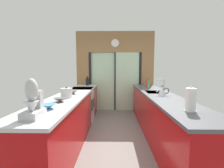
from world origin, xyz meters
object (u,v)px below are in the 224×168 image
object	(u,v)px
mixing_bowl_mid	(60,100)
knife_block	(87,82)
paper_towel_roll	(191,100)
stand_mixer	(33,103)
stock_pot	(66,93)
soap_bottle_far	(147,83)
mixing_bowl_far	(73,92)
soap_bottle_near	(149,84)
oven_range	(82,105)
mixing_bowl_near	(48,106)
kettle	(162,91)

from	to	relation	value
mixing_bowl_mid	knife_block	distance (m)	2.51
knife_block	paper_towel_roll	xyz separation A→B (m)	(1.78, -3.03, 0.03)
stand_mixer	stock_pot	distance (m)	1.13
mixing_bowl_mid	knife_block	xyz separation A→B (m)	(-0.00, 2.50, 0.07)
mixing_bowl_mid	soap_bottle_far	xyz separation A→B (m)	(1.78, 1.97, 0.07)
mixing_bowl_far	soap_bottle_near	distance (m)	2.02
mixing_bowl_mid	soap_bottle_near	bearing A→B (deg)	43.93
mixing_bowl_mid	soap_bottle_near	distance (m)	2.47
oven_range	mixing_bowl_mid	world-z (taller)	mixing_bowl_mid
stock_pot	oven_range	bearing A→B (deg)	90.74
mixing_bowl_mid	knife_block	bearing A→B (deg)	90.00
stand_mixer	paper_towel_roll	size ratio (longest dim) A/B	1.34
oven_range	stock_pot	xyz separation A→B (m)	(0.02, -1.42, 0.55)
oven_range	mixing_bowl_far	bearing A→B (deg)	-88.96
mixing_bowl_far	soap_bottle_near	size ratio (longest dim) A/B	0.87
oven_range	mixing_bowl_near	world-z (taller)	mixing_bowl_near
soap_bottle_far	soap_bottle_near	bearing A→B (deg)	-90.00
kettle	soap_bottle_near	world-z (taller)	soap_bottle_near
mixing_bowl_mid	soap_bottle_far	world-z (taller)	soap_bottle_far
stand_mixer	mixing_bowl_near	bearing A→B (deg)	90.00
mixing_bowl_near	soap_bottle_far	size ratio (longest dim) A/B	0.85
mixing_bowl_mid	mixing_bowl_far	distance (m)	0.75
soap_bottle_near	mixing_bowl_far	bearing A→B (deg)	-151.67
knife_block	soap_bottle_far	xyz separation A→B (m)	(1.78, -0.54, -0.00)
knife_block	stand_mixer	distance (m)	3.29
stock_pot	stand_mixer	bearing A→B (deg)	-90.00
mixing_bowl_mid	stock_pot	xyz separation A→B (m)	(-0.00, 0.34, 0.05)
oven_range	mixing_bowl_near	distance (m)	2.25
soap_bottle_far	kettle	bearing A→B (deg)	-89.92
stock_pot	paper_towel_roll	size ratio (longest dim) A/B	0.67
soap_bottle_near	oven_range	bearing A→B (deg)	178.32
mixing_bowl_mid	mixing_bowl_far	xyz separation A→B (m)	(-0.00, 0.75, 0.00)
stock_pot	mixing_bowl_near	bearing A→B (deg)	-90.00
mixing_bowl_near	knife_block	size ratio (longest dim) A/B	0.75
knife_block	soap_bottle_far	bearing A→B (deg)	-16.82
knife_block	paper_towel_roll	distance (m)	3.51
mixing_bowl_near	knife_block	world-z (taller)	knife_block
kettle	paper_towel_roll	size ratio (longest dim) A/B	0.81
stand_mixer	stock_pot	size ratio (longest dim) A/B	2.01
oven_range	paper_towel_roll	world-z (taller)	paper_towel_roll
stock_pot	kettle	size ratio (longest dim) A/B	0.82
mixing_bowl_far	knife_block	distance (m)	1.75
knife_block	kettle	size ratio (longest dim) A/B	1.14
stock_pot	kettle	world-z (taller)	kettle
mixing_bowl_mid	knife_block	world-z (taller)	knife_block
mixing_bowl_near	soap_bottle_far	bearing A→B (deg)	53.37
stand_mixer	soap_bottle_near	xyz separation A→B (m)	(1.78, 2.50, -0.06)
mixing_bowl_near	knife_block	xyz separation A→B (m)	(-0.00, 2.93, 0.08)
oven_range	soap_bottle_far	bearing A→B (deg)	6.32
mixing_bowl_mid	paper_towel_roll	world-z (taller)	paper_towel_roll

